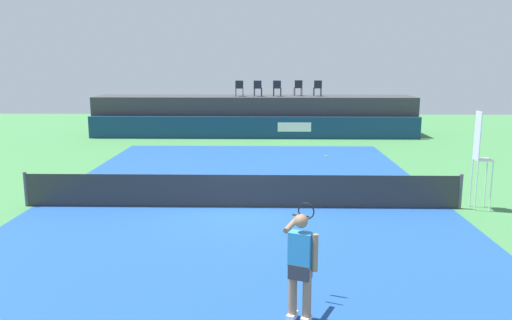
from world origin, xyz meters
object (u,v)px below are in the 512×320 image
spectator_chair_center (277,87)px  net_post_far (460,191)px  spectator_chair_far_right (318,87)px  umpire_chair (480,154)px  spectator_chair_left (258,88)px  spectator_chair_right (298,87)px  tennis_player (301,263)px  net_post_near (26,189)px  spectator_chair_far_left (239,88)px  tennis_ball (326,156)px

spectator_chair_center → net_post_far: 15.99m
spectator_chair_far_right → umpire_chair: (3.07, -15.22, -1.11)m
spectator_chair_left → spectator_chair_center: size_ratio=1.00×
umpire_chair → spectator_chair_right: bearing=105.0°
umpire_chair → tennis_player: umpire_chair is taller
umpire_chair → spectator_chair_left: bearing=113.4°
net_post_near → tennis_player: bearing=-41.1°
spectator_chair_right → spectator_chair_far_right: bearing=-12.9°
spectator_chair_right → spectator_chair_left: bearing=-167.0°
spectator_chair_center → spectator_chair_far_right: size_ratio=1.00×
net_post_near → spectator_chair_left: bearing=66.8°
spectator_chair_left → spectator_chair_center: 1.10m
spectator_chair_far_left → spectator_chair_left: same height
spectator_chair_right → net_post_near: 17.88m
spectator_chair_right → tennis_player: 22.10m
spectator_chair_far_left → spectator_chair_left: 1.04m
tennis_player → net_post_near: bearing=138.9°
spectator_chair_far_left → umpire_chair: bearing=-63.4°
spectator_chair_right → net_post_near: (-8.70, -15.47, -2.19)m
spectator_chair_center → spectator_chair_right: bearing=18.7°
umpire_chair → net_post_far: umpire_chair is taller
spectator_chair_far_right → spectator_chair_far_left: bearing=-176.8°
spectator_chair_center → umpire_chair: 16.02m
spectator_chair_far_left → spectator_chair_center: same height
spectator_chair_left → net_post_near: bearing=-113.2°
spectator_chair_far_right → tennis_ball: size_ratio=13.06×
tennis_ball → umpire_chair: bearing=-67.5°
tennis_player → spectator_chair_far_right: bearing=83.9°
spectator_chair_center → umpire_chair: bearing=-70.4°
tennis_player → tennis_ball: tennis_player is taller
spectator_chair_right → tennis_player: spectator_chair_right is taller
umpire_chair → tennis_player: bearing=-129.5°
spectator_chair_right → spectator_chair_far_right: same height
spectator_chair_far_left → tennis_ball: (4.17, -6.95, -2.66)m
spectator_chair_center → tennis_player: 21.66m
spectator_chair_far_left → spectator_chair_far_right: (4.43, 0.25, 0.00)m
spectator_chair_far_left → net_post_far: spectator_chair_far_left is taller
spectator_chair_left → umpire_chair: 16.31m
spectator_chair_center → umpire_chair: spectator_chair_center is taller
umpire_chair → tennis_player: (-5.38, -6.53, -0.63)m
net_post_far → spectator_chair_right: bearing=103.5°
tennis_ball → spectator_chair_far_left: bearing=121.0°
net_post_near → spectator_chair_right: bearing=60.7°
spectator_chair_left → spectator_chair_right: bearing=13.0°
umpire_chair → tennis_ball: bearing=112.5°
net_post_far → spectator_chair_center: bearing=108.1°
spectator_chair_center → net_post_near: 16.96m
tennis_ball → spectator_chair_right: bearing=96.4°
net_post_far → tennis_ball: size_ratio=14.71×
spectator_chair_center → spectator_chair_right: same height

